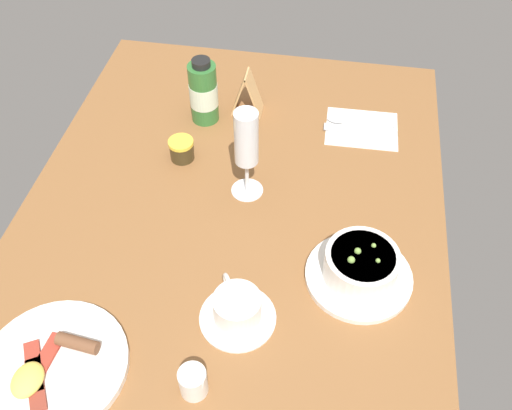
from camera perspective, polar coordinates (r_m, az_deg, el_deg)
The scene contains 10 objects.
ground_plane at distance 114.09cm, azimuth -2.37°, elevation -0.63°, with size 110.00×84.00×3.00cm, color brown.
porridge_bowl at distance 101.02cm, azimuth 10.54°, elevation -6.22°, with size 19.17×19.17×7.67cm.
cutlery_setting at distance 132.05cm, azimuth 10.46°, elevation 7.71°, with size 13.72×16.88×0.90cm.
coffee_cup at distance 95.38cm, azimuth -1.92°, elevation -10.51°, with size 13.11×13.11×5.99cm.
creamer_jug at distance 89.90cm, azimuth -6.35°, elevation -17.38°, with size 4.37×5.26×5.83cm.
wine_glass at distance 106.76cm, azimuth -0.98°, elevation 6.31°, with size 6.55×6.55×20.14cm.
jam_jar at distance 122.17cm, azimuth -7.54°, elevation 5.60°, with size 5.40×5.40×4.82cm.
sauce_bottle_green at distance 128.97cm, azimuth -5.34°, elevation 11.27°, with size 6.43×6.43×15.79cm.
breakfast_plate at distance 97.92cm, azimuth -19.90°, elevation -15.11°, with size 23.49×23.49×3.70cm.
menu_card at distance 131.93cm, azimuth -0.91°, elevation 11.31°, with size 5.27×7.07×10.53cm.
Camera 1 is at (-73.40, -17.30, 84.12)cm, focal length 39.51 mm.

